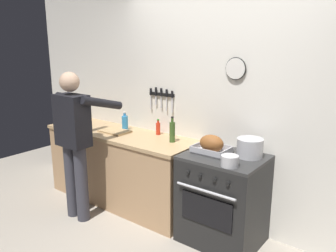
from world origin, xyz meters
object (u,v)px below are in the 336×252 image
at_px(stove, 223,199).
at_px(bottle_dish_soap, 125,122).
at_px(person_cook, 75,137).
at_px(bottle_hot_sauce, 158,128).
at_px(stock_pot, 250,148).
at_px(roasting_pan, 212,145).
at_px(bottle_olive_oil, 172,131).
at_px(cutting_board, 115,131).
at_px(saucepan, 230,161).

distance_m(stove, bottle_dish_soap, 1.56).
xyz_separation_m(person_cook, bottle_hot_sauce, (0.54, 0.78, 0.02)).
height_order(stove, person_cook, person_cook).
bearing_deg(bottle_hot_sauce, stove, -11.70).
xyz_separation_m(stove, stock_pot, (0.20, 0.12, 0.54)).
bearing_deg(stock_pot, roasting_pan, -161.45).
bearing_deg(bottle_olive_oil, stock_pot, 3.71).
relative_size(stove, bottle_hot_sauce, 4.86).
relative_size(person_cook, bottle_olive_oil, 5.87).
xyz_separation_m(cutting_board, bottle_hot_sauce, (0.49, 0.23, 0.07)).
xyz_separation_m(roasting_pan, bottle_olive_oil, (-0.53, 0.06, 0.04)).
bearing_deg(cutting_board, bottle_dish_soap, 81.01).
height_order(stock_pot, bottle_dish_soap, bottle_dish_soap).
distance_m(saucepan, bottle_olive_oil, 0.89).
relative_size(person_cook, saucepan, 10.61).
bearing_deg(bottle_olive_oil, bottle_hot_sauce, 155.67).
xyz_separation_m(saucepan, cutting_board, (-1.65, 0.20, -0.04)).
bearing_deg(roasting_pan, stock_pot, 18.55).
bearing_deg(bottle_dish_soap, cutting_board, -98.99).
bearing_deg(bottle_dish_soap, stove, -5.05).
height_order(stove, stock_pot, stock_pot).
relative_size(stove, bottle_olive_oil, 3.18).
bearing_deg(cutting_board, bottle_hot_sauce, 25.02).
bearing_deg(person_cook, roasting_pan, -69.77).
xyz_separation_m(person_cook, saucepan, (1.70, 0.35, -0.00)).
relative_size(bottle_olive_oil, bottle_hot_sauce, 1.53).
bearing_deg(saucepan, stock_pot, 84.94).
bearing_deg(stove, bottle_olive_oil, 174.69).
height_order(saucepan, bottle_hot_sauce, bottle_hot_sauce).
bearing_deg(cutting_board, bottle_olive_oil, 6.18).
bearing_deg(stock_pot, person_cook, -158.16).
height_order(stock_pot, saucepan, stock_pot).
relative_size(roasting_pan, bottle_dish_soap, 1.56).
bearing_deg(stock_pot, bottle_olive_oil, -176.29).
xyz_separation_m(stock_pot, bottle_dish_soap, (-1.66, 0.01, 0.00)).
height_order(roasting_pan, bottle_olive_oil, bottle_olive_oil).
bearing_deg(bottle_hot_sauce, stock_pot, -4.11).
bearing_deg(stove, stock_pot, 31.03).
bearing_deg(person_cook, bottle_dish_soap, -8.18).
distance_m(person_cook, bottle_dish_soap, 0.71).
relative_size(stock_pot, bottle_olive_oil, 0.88).
distance_m(person_cook, bottle_hot_sauce, 0.95).
height_order(roasting_pan, bottle_hot_sauce, bottle_hot_sauce).
relative_size(cutting_board, bottle_dish_soap, 1.59).
bearing_deg(roasting_pan, person_cook, -157.35).
relative_size(saucepan, bottle_olive_oil, 0.55).
bearing_deg(cutting_board, roasting_pan, 1.17).
relative_size(person_cook, stock_pot, 6.71).
distance_m(person_cook, bottle_olive_oil, 1.06).
bearing_deg(cutting_board, stock_pot, 4.90).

